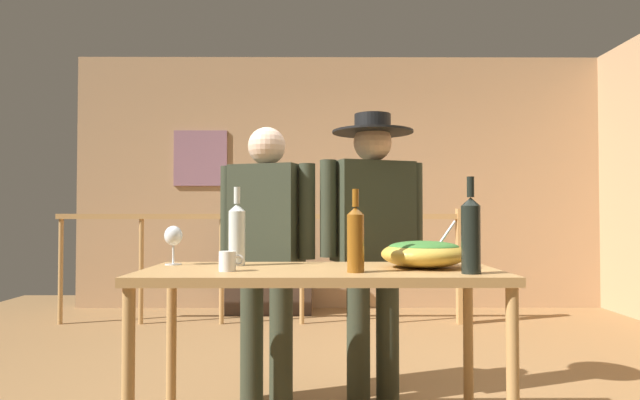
# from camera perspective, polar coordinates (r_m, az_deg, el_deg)

# --- Properties ---
(ground_plane) EXTENTS (8.12, 8.12, 0.00)m
(ground_plane) POSITION_cam_1_polar(r_m,az_deg,el_deg) (3.33, 4.57, -19.78)
(ground_plane) COLOR olive
(back_wall) EXTENTS (5.95, 0.10, 2.83)m
(back_wall) POSITION_cam_1_polar(r_m,az_deg,el_deg) (6.29, 2.13, 1.86)
(back_wall) COLOR tan
(back_wall) RESTS_ON ground_plane
(framed_picture) EXTENTS (0.60, 0.03, 0.62)m
(framed_picture) POSITION_cam_1_polar(r_m,az_deg,el_deg) (6.39, -12.21, 4.23)
(framed_picture) COLOR gray
(stair_railing) EXTENTS (3.94, 0.10, 1.10)m
(stair_railing) POSITION_cam_1_polar(r_m,az_deg,el_deg) (5.33, 0.26, -5.07)
(stair_railing) COLOR #B2844C
(stair_railing) RESTS_ON ground_plane
(tv_console) EXTENTS (0.90, 0.40, 0.51)m
(tv_console) POSITION_cam_1_polar(r_m,az_deg,el_deg) (6.00, -5.22, -9.07)
(tv_console) COLOR #38281E
(tv_console) RESTS_ON ground_plane
(flat_screen_tv) EXTENTS (0.57, 0.12, 0.43)m
(flat_screen_tv) POSITION_cam_1_polar(r_m,az_deg,el_deg) (5.92, -5.23, -4.21)
(flat_screen_tv) COLOR black
(flat_screen_tv) RESTS_ON tv_console
(serving_table) EXTENTS (1.58, 0.72, 0.80)m
(serving_table) POSITION_cam_1_polar(r_m,az_deg,el_deg) (2.51, 0.04, -8.86)
(serving_table) COLOR #B2844C
(serving_table) RESTS_ON ground_plane
(salad_bowl) EXTENTS (0.39, 0.39, 0.22)m
(salad_bowl) POSITION_cam_1_polar(r_m,az_deg,el_deg) (2.58, 10.64, -5.34)
(salad_bowl) COLOR gold
(salad_bowl) RESTS_ON serving_table
(wine_glass) EXTENTS (0.09, 0.09, 0.19)m
(wine_glass) POSITION_cam_1_polar(r_m,az_deg,el_deg) (2.77, -14.87, -3.72)
(wine_glass) COLOR silver
(wine_glass) RESTS_ON serving_table
(wine_bottle_dark) EXTENTS (0.08, 0.08, 0.40)m
(wine_bottle_dark) POSITION_cam_1_polar(r_m,az_deg,el_deg) (2.36, 15.28, -3.36)
(wine_bottle_dark) COLOR black
(wine_bottle_dark) RESTS_ON serving_table
(wine_bottle_clear) EXTENTS (0.08, 0.08, 0.37)m
(wine_bottle_clear) POSITION_cam_1_polar(r_m,az_deg,el_deg) (2.67, -8.56, -3.39)
(wine_bottle_clear) COLOR silver
(wine_bottle_clear) RESTS_ON serving_table
(wine_bottle_amber) EXTENTS (0.07, 0.07, 0.35)m
(wine_bottle_amber) POSITION_cam_1_polar(r_m,az_deg,el_deg) (2.33, 3.68, -3.92)
(wine_bottle_amber) COLOR brown
(wine_bottle_amber) RESTS_ON serving_table
(mug_white) EXTENTS (0.11, 0.07, 0.09)m
(mug_white) POSITION_cam_1_polar(r_m,az_deg,el_deg) (2.41, -9.45, -6.23)
(mug_white) COLOR white
(mug_white) RESTS_ON serving_table
(person_standing_left) EXTENTS (0.55, 0.34, 1.54)m
(person_standing_left) POSITION_cam_1_polar(r_m,az_deg,el_deg) (3.12, -5.53, -4.16)
(person_standing_left) COLOR #2D3323
(person_standing_left) RESTS_ON ground_plane
(person_standing_right) EXTENTS (0.60, 0.46, 1.61)m
(person_standing_right) POSITION_cam_1_polar(r_m,az_deg,el_deg) (3.12, 5.46, -2.99)
(person_standing_right) COLOR #2D3323
(person_standing_right) RESTS_ON ground_plane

